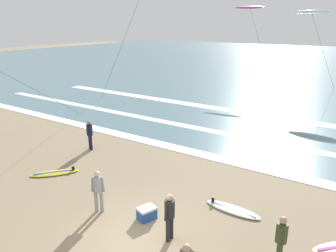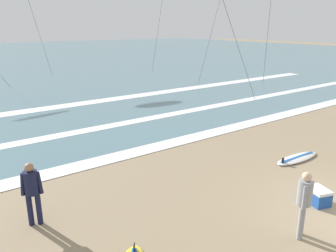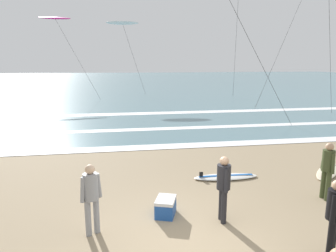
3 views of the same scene
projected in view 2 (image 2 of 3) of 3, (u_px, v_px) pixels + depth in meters
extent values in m
cube|color=white|center=(159.00, 146.00, 13.28)|extent=(52.06, 0.86, 0.01)
cube|color=white|center=(166.00, 115.00, 17.84)|extent=(50.46, 0.72, 0.01)
cube|color=white|center=(93.00, 102.00, 20.91)|extent=(42.71, 1.09, 0.01)
cylinder|color=#141938|center=(30.00, 210.00, 7.97)|extent=(0.13, 0.13, 0.82)
cylinder|color=#141938|center=(39.00, 209.00, 8.02)|extent=(0.13, 0.13, 0.82)
cylinder|color=#141938|center=(31.00, 183.00, 7.79)|extent=(0.32, 0.32, 0.58)
cylinder|color=#141938|center=(23.00, 184.00, 7.76)|extent=(0.16, 0.13, 0.56)
cylinder|color=#141938|center=(40.00, 183.00, 7.84)|extent=(0.16, 0.13, 0.56)
sphere|color=#9E7051|center=(29.00, 167.00, 7.68)|extent=(0.21, 0.21, 0.21)
cylinder|color=gray|center=(301.00, 218.00, 7.61)|extent=(0.13, 0.13, 0.82)
cylinder|color=gray|center=(301.00, 223.00, 7.44)|extent=(0.13, 0.13, 0.82)
cylinder|color=gray|center=(305.00, 193.00, 7.32)|extent=(0.32, 0.32, 0.58)
cylinder|color=gray|center=(305.00, 190.00, 7.49)|extent=(0.16, 0.15, 0.56)
cylinder|color=gray|center=(305.00, 198.00, 7.16)|extent=(0.16, 0.15, 0.56)
sphere|color=#DBB28E|center=(307.00, 177.00, 7.21)|extent=(0.21, 0.21, 0.21)
cube|color=black|center=(134.00, 247.00, 7.00)|extent=(0.09, 0.10, 0.16)
ellipsoid|color=silver|center=(297.00, 158.00, 12.00)|extent=(2.12, 0.67, 0.09)
cube|color=#1959B2|center=(297.00, 157.00, 11.98)|extent=(1.79, 0.16, 0.01)
cube|color=black|center=(283.00, 160.00, 11.52)|extent=(0.12, 0.02, 0.16)
cylinder|color=#333333|center=(40.00, 36.00, 29.53)|extent=(2.53, 3.29, 7.44)
cylinder|color=#333333|center=(219.00, 5.00, 27.49)|extent=(6.18, 2.33, 12.47)
cylinder|color=#333333|center=(269.00, 16.00, 23.56)|extent=(3.79, 3.08, 10.54)
cube|color=#1E4C9E|center=(318.00, 197.00, 9.01)|extent=(0.61, 0.71, 0.36)
cube|color=silver|center=(319.00, 190.00, 8.94)|extent=(0.63, 0.73, 0.08)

